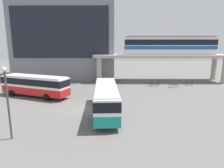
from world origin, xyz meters
TOP-DOWN VIEW (x-y plane):
  - ground_plane at (0.00, 10.00)m, footprint 120.00×120.00m
  - station_building at (-7.40, 25.49)m, footprint 22.23×15.66m
  - elevated_platform at (13.48, 18.57)m, footprint 28.10×6.03m
  - train at (15.32, 18.57)m, footprint 18.86×2.96m
  - bus_main at (2.72, -1.51)m, footprint 3.19×11.16m
  - bus_secondary at (-8.36, 5.54)m, footprint 11.21×6.34m
  - bicycle_brown at (11.68, 14.13)m, footprint 1.79×0.25m
  - bicycle_blue at (18.23, 13.72)m, footprint 1.72×0.62m
  - bicycle_black at (14.58, 11.70)m, footprint 1.75×0.52m
  - bicycle_green at (11.05, 12.66)m, footprint 1.77×0.42m
  - pedestrian_waiting_near_stop at (2.44, 9.49)m, footprint 0.46×0.37m
  - lamp_post at (-5.08, -7.99)m, footprint 0.36×0.36m

SIDE VIEW (x-z plane):
  - ground_plane at x=0.00m, z-range 0.00..0.00m
  - bicycle_brown at x=11.68m, z-range -0.16..0.88m
  - bicycle_blue at x=18.23m, z-range -0.16..0.88m
  - bicycle_black at x=14.58m, z-range -0.16..0.88m
  - bicycle_green at x=11.05m, z-range -0.16..0.88m
  - pedestrian_waiting_near_stop at x=2.44m, z-range -0.05..1.51m
  - bus_main at x=2.72m, z-range 0.38..3.60m
  - bus_secondary at x=-8.36m, z-range 0.38..3.60m
  - lamp_post at x=-5.08m, z-range 0.56..6.70m
  - elevated_platform at x=13.48m, z-range 2.00..7.72m
  - train at x=15.32m, z-range 5.77..9.61m
  - station_building at x=-7.40m, z-range 0.00..18.57m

